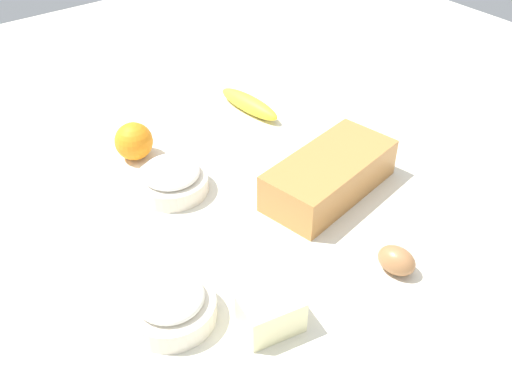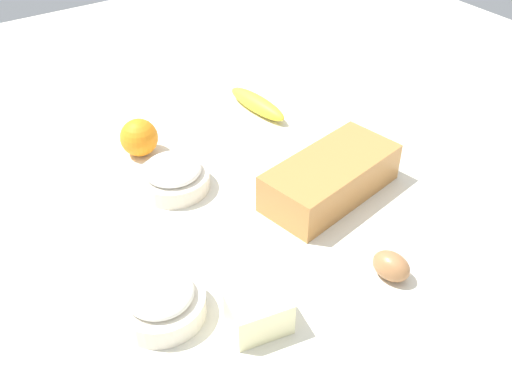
# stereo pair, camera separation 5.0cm
# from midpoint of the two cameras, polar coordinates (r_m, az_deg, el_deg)

# --- Properties ---
(ground_plane) EXTENTS (2.40, 2.40, 0.02)m
(ground_plane) POSITION_cam_midpoint_polar(r_m,az_deg,el_deg) (1.14, -1.27, -2.03)
(ground_plane) COLOR silver
(loaf_pan) EXTENTS (0.30, 0.18, 0.08)m
(loaf_pan) POSITION_cam_midpoint_polar(r_m,az_deg,el_deg) (1.13, 6.00, 0.84)
(loaf_pan) COLOR #B77A3D
(loaf_pan) RESTS_ON ground_plane
(flour_bowl) EXTENTS (0.14, 0.14, 0.07)m
(flour_bowl) POSITION_cam_midpoint_polar(r_m,az_deg,el_deg) (0.91, -10.02, -11.74)
(flour_bowl) COLOR silver
(flour_bowl) RESTS_ON ground_plane
(sugar_bowl) EXTENTS (0.14, 0.14, 0.07)m
(sugar_bowl) POSITION_cam_midpoint_polar(r_m,az_deg,el_deg) (1.15, -9.56, 0.43)
(sugar_bowl) COLOR silver
(sugar_bowl) RESTS_ON ground_plane
(banana) EXTENTS (0.06, 0.19, 0.04)m
(banana) POSITION_cam_midpoint_polar(r_m,az_deg,el_deg) (1.40, -1.74, 7.79)
(banana) COLOR yellow
(banana) RESTS_ON ground_plane
(orange_fruit) EXTENTS (0.08, 0.08, 0.08)m
(orange_fruit) POSITION_cam_midpoint_polar(r_m,az_deg,el_deg) (1.26, -13.08, 4.02)
(orange_fruit) COLOR orange
(orange_fruit) RESTS_ON ground_plane
(butter_block) EXTENTS (0.10, 0.08, 0.06)m
(butter_block) POSITION_cam_midpoint_polar(r_m,az_deg,el_deg) (0.89, -0.19, -12.80)
(butter_block) COLOR #F4EDB2
(butter_block) RESTS_ON ground_plane
(egg_near_butter) EXTENTS (0.06, 0.08, 0.05)m
(egg_near_butter) POSITION_cam_midpoint_polar(r_m,az_deg,el_deg) (0.99, 12.27, -7.49)
(egg_near_butter) COLOR #A26D42
(egg_near_butter) RESTS_ON ground_plane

